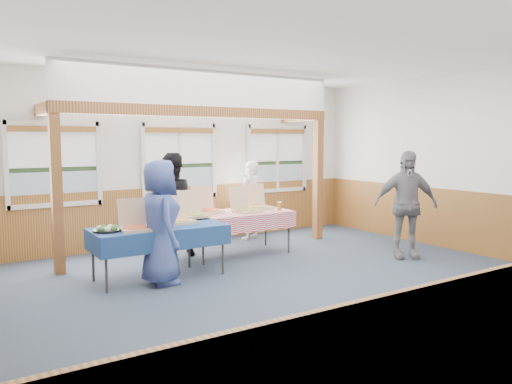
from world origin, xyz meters
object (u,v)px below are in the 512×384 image
Objects in this scene: man_blue at (160,222)px; person_grey at (406,204)px; table_right at (231,215)px; woman_white at (250,200)px; table_left at (159,230)px; woman_black at (171,205)px.

person_grey is (4.11, -0.77, 0.05)m from man_blue.
table_right is 1.41× the size of woman_white.
man_blue is 4.18m from person_grey.
table_left is 3.14m from woman_white.
table_left is at bearing -162.61° from person_grey.
man_blue is (-0.75, -1.39, -0.03)m from woman_black.
person_grey reaches higher than table_left.
woman_black is 1.58m from man_blue.
table_right is 1.25× the size of woman_black.
woman_black is 4.00m from person_grey.
table_right is at bearing 42.89° from table_left.
table_left is 1.71m from table_right.
table_right is at bearing 177.02° from person_grey.
person_grey is (1.39, -2.79, 0.12)m from woman_white.
table_left is 0.35m from man_blue.
man_blue is at bearing 52.15° from woman_black.
man_blue is 0.95× the size of person_grey.
man_blue is (-2.72, -2.02, 0.08)m from woman_white.
table_left is 1.17× the size of woman_black.
woman_white reaches higher than table_left.
man_blue reaches higher than table_right.
woman_black is (-0.93, 0.45, 0.19)m from table_right.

